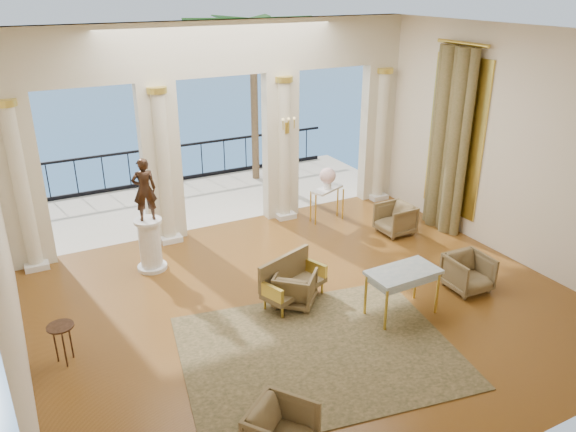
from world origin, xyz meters
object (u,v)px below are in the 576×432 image
armchair_b (468,271)px  armchair_c (395,218)px  statue (144,189)px  console_table (327,194)px  settee (290,280)px  side_table (61,331)px  armchair_a (282,431)px  pedestal (150,245)px  armchair_d (295,287)px  game_table (403,275)px

armchair_b → armchair_c: size_ratio=1.00×
statue → console_table: size_ratio=1.36×
settee → armchair_c: bearing=2.5°
armchair_c → armchair_b: bearing=-9.3°
side_table → statue: bearing=50.2°
armchair_b → armchair_a: bearing=-155.9°
armchair_c → pedestal: 5.32m
armchair_a → statue: bearing=54.8°
statue → side_table: 3.18m
armchair_d → armchair_a: bearing=101.9°
armchair_c → console_table: size_ratio=0.83×
pedestal → statue: bearing=0.0°
armchair_a → console_table: (4.17, 5.85, 0.29)m
side_table → armchair_c: bearing=11.4°
pedestal → console_table: bearing=6.6°
armchair_a → settee: (1.74, 3.07, 0.04)m
armchair_a → armchair_b: bearing=-14.7°
side_table → console_table: bearing=24.2°
settee → pedestal: pedestal is taller
console_table → side_table: size_ratio=1.42×
armchair_d → armchair_b: bearing=-155.7°
armchair_b → pedestal: pedestal is taller
settee → game_table: same height
pedestal → console_table: (4.29, 0.49, 0.15)m
side_table → game_table: bearing=-13.5°
armchair_b → armchair_c: armchair_b is taller
settee → pedestal: 2.95m
armchair_b → settee: bearing=161.2°
armchair_b → side_table: 6.90m
armchair_d → side_table: armchair_d is taller
armchair_d → side_table: size_ratio=1.09×
statue → side_table: bearing=56.2°
armchair_a → armchair_b: (4.77, 1.90, 0.00)m
armchair_c → pedestal: pedestal is taller
armchair_c → settee: (-3.40, -1.44, 0.04)m
armchair_d → settee: size_ratio=0.51×
armchair_d → console_table: 3.82m
game_table → pedestal: 4.85m
settee → armchair_a: bearing=-140.0°
statue → game_table: bearing=139.1°
game_table → armchair_b: bearing=1.7°
settee → statue: size_ratio=1.11×
armchair_d → game_table: game_table is taller
armchair_b → pedestal: (-4.89, 3.45, 0.13)m
game_table → side_table: 5.36m
armchair_b → console_table: console_table is taller
armchair_c → side_table: armchair_c is taller
settee → console_table: settee is taller
armchair_c → pedestal: bearing=-100.4°
armchair_d → console_table: console_table is taller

